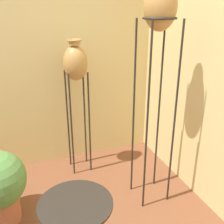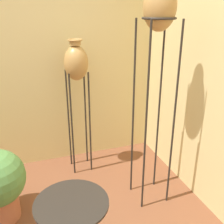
# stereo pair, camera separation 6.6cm
# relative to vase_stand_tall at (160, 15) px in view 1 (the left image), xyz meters

# --- Properties ---
(wall_back) EXTENTS (7.25, 0.06, 2.70)m
(wall_back) POSITION_rel_vase_stand_tall_xyz_m (-1.12, 1.16, -0.57)
(wall_back) COLOR beige
(wall_back) RESTS_ON ground_plane
(vase_stand_tall) EXTENTS (0.32, 0.32, 2.28)m
(vase_stand_tall) POSITION_rel_vase_stand_tall_xyz_m (0.00, 0.00, 0.00)
(vase_stand_tall) COLOR #28231E
(vase_stand_tall) RESTS_ON ground_plane
(vase_stand_medium) EXTENTS (0.28, 0.28, 1.65)m
(vase_stand_medium) POSITION_rel_vase_stand_tall_xyz_m (-0.59, 0.80, -0.57)
(vase_stand_medium) COLOR #28231E
(vase_stand_medium) RESTS_ON ground_plane
(side_table) EXTENTS (0.54, 0.54, 0.68)m
(side_table) POSITION_rel_vase_stand_tall_xyz_m (-0.96, -0.64, -1.42)
(side_table) COLOR #28231E
(side_table) RESTS_ON ground_plane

